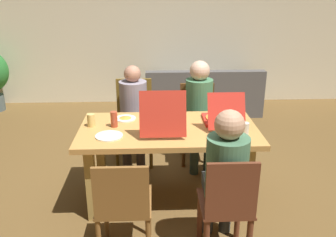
{
  "coord_description": "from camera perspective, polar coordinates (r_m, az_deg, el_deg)",
  "views": [
    {
      "loc": [
        -0.14,
        -3.13,
        2.02
      ],
      "look_at": [
        0.0,
        0.1,
        0.82
      ],
      "focal_mm": 38.48,
      "sensor_mm": 36.0,
      "label": 1
    }
  ],
  "objects": [
    {
      "name": "ground_plane",
      "position": [
        3.73,
        0.07,
        -12.4
      ],
      "size": [
        20.0,
        20.0,
        0.0
      ],
      "primitive_type": "plane",
      "color": "brown"
    },
    {
      "name": "back_wall",
      "position": [
        6.47,
        -1.24,
        14.44
      ],
      "size": [
        7.8,
        0.12,
        2.7
      ],
      "primitive_type": "cube",
      "color": "beige",
      "rests_on": "ground"
    },
    {
      "name": "dining_table",
      "position": [
        3.42,
        0.07,
        -3.1
      ],
      "size": [
        1.67,
        0.9,
        0.76
      ],
      "color": "#C58D46",
      "rests_on": "ground"
    },
    {
      "name": "chair_0",
      "position": [
        4.36,
        4.68,
        -0.17
      ],
      "size": [
        0.43,
        0.41,
        0.92
      ],
      "color": "#573517",
      "rests_on": "ground"
    },
    {
      "name": "person_0",
      "position": [
        4.14,
        5.01,
        2.08
      ],
      "size": [
        0.31,
        0.55,
        1.23
      ],
      "color": "#2B3D38",
      "rests_on": "ground"
    },
    {
      "name": "chair_1",
      "position": [
        4.34,
        -5.35,
        0.31
      ],
      "size": [
        0.45,
        0.46,
        0.98
      ],
      "color": "brown",
      "rests_on": "ground"
    },
    {
      "name": "person_1",
      "position": [
        4.14,
        -5.52,
        1.63
      ],
      "size": [
        0.32,
        0.48,
        1.18
      ],
      "color": "#3D3737",
      "rests_on": "ground"
    },
    {
      "name": "chair_2",
      "position": [
        2.76,
        9.27,
        -13.84
      ],
      "size": [
        0.38,
        0.42,
        0.91
      ],
      "color": "brown",
      "rests_on": "ground"
    },
    {
      "name": "person_2",
      "position": [
        2.75,
        9.02,
        -8.16
      ],
      "size": [
        0.31,
        0.49,
        1.22
      ],
      "color": "#343737",
      "rests_on": "ground"
    },
    {
      "name": "chair_3",
      "position": [
        2.74,
        -7.08,
        -13.41
      ],
      "size": [
        0.41,
        0.46,
        0.88
      ],
      "color": "brown",
      "rests_on": "ground"
    },
    {
      "name": "pizza_box_0",
      "position": [
        3.34,
        -0.91,
        -0.75
      ],
      "size": [
        0.4,
        0.52,
        0.41
      ],
      "color": "red",
      "rests_on": "dining_table"
    },
    {
      "name": "pizza_box_1",
      "position": [
        3.53,
        8.51,
        0.09
      ],
      "size": [
        0.34,
        0.48,
        0.34
      ],
      "color": "red",
      "rests_on": "dining_table"
    },
    {
      "name": "plate_0",
      "position": [
        3.22,
        -9.31,
        -2.74
      ],
      "size": [
        0.24,
        0.24,
        0.01
      ],
      "color": "white",
      "rests_on": "dining_table"
    },
    {
      "name": "plate_1",
      "position": [
        3.62,
        -6.78,
        0.07
      ],
      "size": [
        0.21,
        0.21,
        0.03
      ],
      "color": "white",
      "rests_on": "dining_table"
    },
    {
      "name": "drinking_glass_0",
      "position": [
        3.41,
        -8.54,
        -0.12
      ],
      "size": [
        0.06,
        0.06,
        0.15
      ],
      "primitive_type": "cylinder",
      "color": "#B0452A",
      "rests_on": "dining_table"
    },
    {
      "name": "drinking_glass_1",
      "position": [
        3.69,
        2.14,
        1.4
      ],
      "size": [
        0.06,
        0.06,
        0.11
      ],
      "primitive_type": "cylinder",
      "color": "#E7C861",
      "rests_on": "dining_table"
    },
    {
      "name": "drinking_glass_2",
      "position": [
        3.47,
        -12.08,
        -0.27
      ],
      "size": [
        0.07,
        0.07,
        0.12
      ],
      "primitive_type": "cylinder",
      "color": "#E5C067",
      "rests_on": "dining_table"
    },
    {
      "name": "drinking_glass_3",
      "position": [
        3.3,
        12.12,
        -1.52
      ],
      "size": [
        0.07,
        0.07,
        0.1
      ],
      "primitive_type": "cylinder",
      "color": "silver",
      "rests_on": "dining_table"
    },
    {
      "name": "couch",
      "position": [
        6.09,
        5.46,
        3.69
      ],
      "size": [
        1.88,
        0.83,
        0.76
      ],
      "color": "#555353",
      "rests_on": "ground"
    }
  ]
}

